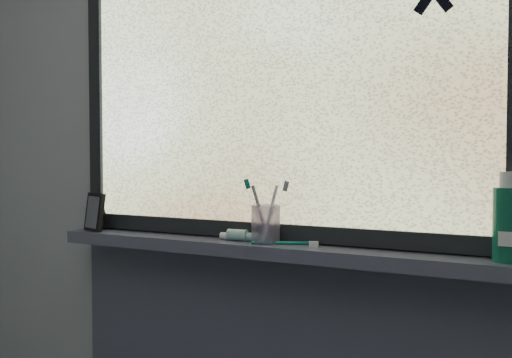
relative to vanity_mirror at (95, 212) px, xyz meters
name	(u,v)px	position (x,y,z in m)	size (l,w,h in m)	color
wall_back	(298,166)	(0.73, 0.10, 0.16)	(3.00, 0.01, 2.50)	#9EA3A8
windowsill	(288,252)	(0.73, 0.02, -0.09)	(1.62, 0.14, 0.04)	#45485C
window_pane	(295,73)	(0.73, 0.07, 0.44)	(1.50, 0.01, 1.00)	silver
frame_bottom	(294,233)	(0.73, 0.07, -0.04)	(1.60, 0.03, 0.05)	black
frame_left	(97,87)	(-0.05, 0.07, 0.44)	(0.05, 0.03, 1.10)	black
vanity_mirror	(95,212)	(0.00, 0.00, 0.00)	(0.11, 0.05, 0.13)	black
toothpaste_tube	(243,235)	(0.58, 0.02, -0.05)	(0.20, 0.04, 0.04)	white
toothbrush_cup	(266,224)	(0.66, 0.02, -0.01)	(0.09, 0.09, 0.11)	#A18EBC
toothbrush_lying	(281,242)	(0.71, 0.02, -0.06)	(0.22, 0.02, 0.01)	#0C6F5E
mouthwash_bottle	(508,217)	(1.32, 0.02, 0.05)	(0.07, 0.07, 0.18)	#1C9269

